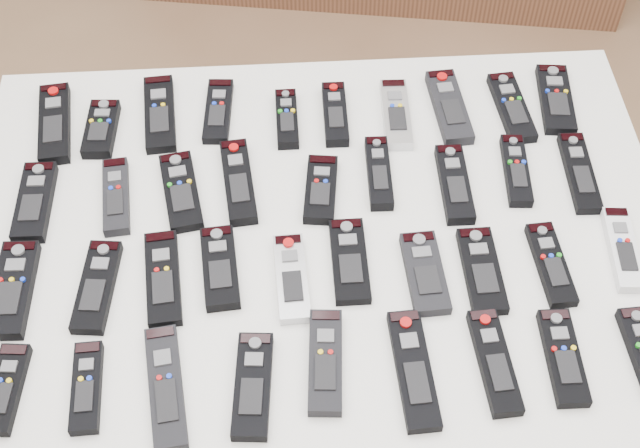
{
  "coord_description": "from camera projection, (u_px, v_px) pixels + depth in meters",
  "views": [
    {
      "loc": [
        0.0,
        -0.89,
        2.04
      ],
      "look_at": [
        0.06,
        0.06,
        0.8
      ],
      "focal_mm": 50.0,
      "sensor_mm": 36.0,
      "label": 1
    }
  ],
  "objects": [
    {
      "name": "remote_9",
      "position": [
        556.0,
        99.0,
        1.77
      ],
      "size": [
        0.08,
        0.19,
        0.02
      ],
      "primitive_type": "cube",
      "rotation": [
        0.0,
        0.0,
        -0.1
      ],
      "color": "black",
      "rests_on": "table"
    },
    {
      "name": "remote_4",
      "position": [
        287.0,
        119.0,
        1.73
      ],
      "size": [
        0.04,
        0.14,
        0.02
      ],
      "primitive_type": "cube",
      "rotation": [
        0.0,
        0.0,
        0.0
      ],
      "color": "black",
      "rests_on": "table"
    },
    {
      "name": "remote_36",
      "position": [
        563.0,
        357.0,
        1.41
      ],
      "size": [
        0.05,
        0.17,
        0.02
      ],
      "primitive_type": "cube",
      "rotation": [
        0.0,
        0.0,
        -0.01
      ],
      "color": "black",
      "rests_on": "table"
    },
    {
      "name": "remote_24",
      "position": [
        350.0,
        261.0,
        1.53
      ],
      "size": [
        0.06,
        0.17,
        0.02
      ],
      "primitive_type": "cube",
      "rotation": [
        0.0,
        0.0,
        0.0
      ],
      "color": "black",
      "rests_on": "table"
    },
    {
      "name": "remote_14",
      "position": [
        321.0,
        189.0,
        1.62
      ],
      "size": [
        0.07,
        0.15,
        0.02
      ],
      "primitive_type": "cube",
      "rotation": [
        0.0,
        0.0,
        -0.12
      ],
      "color": "black",
      "rests_on": "table"
    },
    {
      "name": "remote_16",
      "position": [
        455.0,
        184.0,
        1.63
      ],
      "size": [
        0.05,
        0.18,
        0.02
      ],
      "primitive_type": "cube",
      "rotation": [
        0.0,
        0.0,
        -0.01
      ],
      "color": "black",
      "rests_on": "table"
    },
    {
      "name": "remote_0",
      "position": [
        55.0,
        124.0,
        1.72
      ],
      "size": [
        0.08,
        0.2,
        0.02
      ],
      "primitive_type": "cube",
      "rotation": [
        0.0,
        0.0,
        0.11
      ],
      "color": "black",
      "rests_on": "table"
    },
    {
      "name": "remote_27",
      "position": [
        551.0,
        264.0,
        1.52
      ],
      "size": [
        0.06,
        0.17,
        0.02
      ],
      "primitive_type": "cube",
      "rotation": [
        0.0,
        0.0,
        0.06
      ],
      "color": "black",
      "rests_on": "table"
    },
    {
      "name": "remote_18",
      "position": [
        579.0,
        173.0,
        1.65
      ],
      "size": [
        0.05,
        0.19,
        0.02
      ],
      "primitive_type": "cube",
      "rotation": [
        0.0,
        0.0,
        -0.03
      ],
      "color": "black",
      "rests_on": "table"
    },
    {
      "name": "remote_23",
      "position": [
        292.0,
        278.0,
        1.5
      ],
      "size": [
        0.06,
        0.17,
        0.02
      ],
      "primitive_type": "cube",
      "rotation": [
        0.0,
        0.0,
        0.04
      ],
      "color": "#B7B7BC",
      "rests_on": "table"
    },
    {
      "name": "remote_8",
      "position": [
        512.0,
        107.0,
        1.75
      ],
      "size": [
        0.07,
        0.18,
        0.02
      ],
      "primitive_type": "cube",
      "rotation": [
        0.0,
        0.0,
        0.09
      ],
      "color": "black",
      "rests_on": "table"
    },
    {
      "name": "table",
      "position": [
        320.0,
        250.0,
        1.62
      ],
      "size": [
        1.25,
        0.88,
        0.78
      ],
      "color": "white",
      "rests_on": "ground"
    },
    {
      "name": "remote_33",
      "position": [
        325.0,
        362.0,
        1.4
      ],
      "size": [
        0.07,
        0.18,
        0.02
      ],
      "primitive_type": "cube",
      "rotation": [
        0.0,
        0.0,
        -0.08
      ],
      "color": "black",
      "rests_on": "table"
    },
    {
      "name": "remote_34",
      "position": [
        414.0,
        370.0,
        1.4
      ],
      "size": [
        0.06,
        0.21,
        0.02
      ],
      "primitive_type": "cube",
      "rotation": [
        0.0,
        0.0,
        0.05
      ],
      "color": "black",
      "rests_on": "table"
    },
    {
      "name": "remote_10",
      "position": [
        35.0,
        202.0,
        1.6
      ],
      "size": [
        0.06,
        0.17,
        0.02
      ],
      "primitive_type": "cube",
      "rotation": [
        0.0,
        0.0,
        -0.02
      ],
      "color": "black",
      "rests_on": "table"
    },
    {
      "name": "remote_2",
      "position": [
        160.0,
        114.0,
        1.74
      ],
      "size": [
        0.07,
        0.2,
        0.02
      ],
      "primitive_type": "cube",
      "rotation": [
        0.0,
        0.0,
        0.08
      ],
      "color": "black",
      "rests_on": "table"
    },
    {
      "name": "remote_28",
      "position": [
        623.0,
        249.0,
        1.54
      ],
      "size": [
        0.06,
        0.17,
        0.02
      ],
      "primitive_type": "cube",
      "rotation": [
        0.0,
        0.0,
        -0.08
      ],
      "color": "silver",
      "rests_on": "table"
    },
    {
      "name": "remote_7",
      "position": [
        449.0,
        107.0,
        1.75
      ],
      "size": [
        0.07,
        0.19,
        0.02
      ],
      "primitive_type": "cube",
      "rotation": [
        0.0,
        0.0,
        0.07
      ],
      "color": "black",
      "rests_on": "table"
    },
    {
      "name": "remote_21",
      "position": [
        163.0,
        278.0,
        1.5
      ],
      "size": [
        0.07,
        0.19,
        0.02
      ],
      "primitive_type": "cube",
      "rotation": [
        0.0,
        0.0,
        0.09
      ],
      "color": "black",
      "rests_on": "table"
    },
    {
      "name": "remote_13",
      "position": [
        238.0,
        182.0,
        1.63
      ],
      "size": [
        0.07,
        0.19,
        0.02
      ],
      "primitive_type": "cube",
      "rotation": [
        0.0,
        0.0,
        0.1
      ],
      "color": "black",
      "rests_on": "table"
    },
    {
      "name": "remote_31",
      "position": [
        166.0,
        387.0,
        1.38
      ],
      "size": [
        0.08,
        0.21,
        0.02
      ],
      "primitive_type": "cube",
      "rotation": [
        0.0,
        0.0,
        0.13
      ],
      "color": "black",
      "rests_on": "table"
    },
    {
      "name": "remote_12",
      "position": [
        181.0,
        192.0,
        1.62
      ],
      "size": [
        0.09,
        0.18,
        0.02
      ],
      "primitive_type": "cube",
      "rotation": [
        0.0,
        0.0,
        0.16
      ],
      "color": "black",
      "rests_on": "table"
    },
    {
      "name": "remote_5",
      "position": [
        335.0,
        114.0,
        1.74
      ],
      "size": [
        0.05,
        0.16,
        0.02
      ],
      "primitive_type": "cube",
      "rotation": [
        0.0,
        0.0,
        -0.01
      ],
      "color": "black",
      "rests_on": "table"
    },
    {
      "name": "remote_1",
      "position": [
        101.0,
        129.0,
        1.71
      ],
      "size": [
        0.06,
        0.14,
        0.02
      ],
      "primitive_type": "cube",
      "rotation": [
        0.0,
        0.0,
        -0.06
      ],
      "color": "black",
      "rests_on": "table"
    },
    {
      "name": "remote_35",
      "position": [
        494.0,
        362.0,
        1.4
      ],
      "size": [
        0.06,
        0.19,
        0.02
      ],
      "primitive_type": "cube",
      "rotation": [
        0.0,
        0.0,
        0.06
      ],
      "color": "black",
      "rests_on": "table"
    },
    {
      "name": "remote_15",
      "position": [
        379.0,
        173.0,
        1.64
      ],
      "size": [
        0.05,
        0.16,
        0.02
      ],
      "primitive_type": "cube",
      "rotation": [
        0.0,
        0.0,
        -0.02
      ],
      "color": "black",
      "rests_on": "table"
    },
    {
      "name": "ground",
      "position": [
        297.0,
        447.0,
        2.16
      ],
      "size": [
        4.0,
        4.0,
        0.0
      ],
      "primitive_type": "plane",
      "color": "brown",
      "rests_on": "ground"
    },
    {
      "name": "remote_30",
      "position": [
        87.0,
        387.0,
        1.38
      ],
      "size": [
        0.05,
        0.15,
        0.02
      ],
      "primitive_type": "cube",
      "rotation": [
        0.0,
        0.0,
        0.04
      ],
      "color": "black",
      "rests_on": "table"
    },
    {
      "name": "remote_29",
      "position": [
        6.0,
        389.0,
        1.38
      ],
      "size": [
        0.06,
        0.15,
        0.02
      ],
      "primitive_type": "cube",
      "rotation": [
        0.0,
        0.0,
        -0.09
      ],
      "color": "black",
      "rests_on": "table"
    },
    {
      "name": "remote_25",
      "position": [
        425.0,
        273.0,
        1.51
      ],
      "size": [
        0.07,
        0.16,
        0.02
      ],
      "primitive_type": "cube",
      "rotation": [
        0.0,
        0.0,
        0.05
      ],
      "color": "black",
      "rests_on": "table"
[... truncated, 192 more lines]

